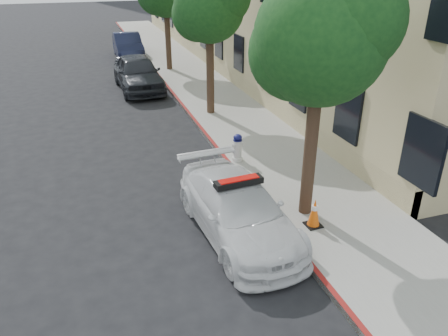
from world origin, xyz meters
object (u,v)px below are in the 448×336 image
at_px(police_car, 238,209).
at_px(traffic_cone, 314,213).
at_px(parked_car_mid, 138,73).
at_px(fire_hydrant, 238,148).
at_px(parked_car_far, 128,46).

distance_m(police_car, traffic_cone, 1.75).
height_order(police_car, parked_car_mid, parked_car_mid).
bearing_deg(parked_car_mid, traffic_cone, -83.25).
bearing_deg(police_car, parked_car_mid, 87.45).
xyz_separation_m(police_car, fire_hydrant, (1.25, 3.49, -0.08)).
bearing_deg(parked_car_far, parked_car_mid, -92.71).
bearing_deg(parked_car_far, fire_hydrant, -85.41).
bearing_deg(parked_car_mid, police_car, -90.34).
bearing_deg(fire_hydrant, parked_car_mid, 94.06).
xyz_separation_m(parked_car_mid, fire_hydrant, (1.62, -9.44, -0.25)).
relative_size(fire_hydrant, traffic_cone, 1.21).
xyz_separation_m(police_car, parked_car_far, (0.10, 20.69, 0.11)).
bearing_deg(police_car, parked_car_far, 85.53).
bearing_deg(traffic_cone, parked_car_far, 94.29).
height_order(fire_hydrant, traffic_cone, fire_hydrant).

